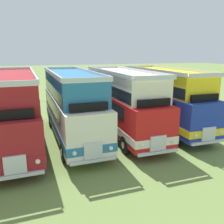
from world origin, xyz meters
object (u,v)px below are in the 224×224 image
bus_ninth_in_row (163,97)px  bus_sixth_in_row (15,107)px  bus_eighth_in_row (122,101)px  bus_seventh_in_row (72,104)px

bus_ninth_in_row → bus_sixth_in_row: bearing=179.5°
bus_eighth_in_row → bus_ninth_in_row: size_ratio=1.01×
bus_sixth_in_row → bus_ninth_in_row: bearing=-0.5°
bus_sixth_in_row → bus_ninth_in_row: (10.46, -0.09, -0.01)m
bus_eighth_in_row → bus_ninth_in_row: (3.49, 0.24, -0.00)m
bus_sixth_in_row → bus_eighth_in_row: bearing=-2.7°
bus_sixth_in_row → bus_ninth_in_row: 10.46m
bus_sixth_in_row → bus_eighth_in_row: same height
bus_seventh_in_row → bus_ninth_in_row: size_ratio=1.01×
bus_eighth_in_row → bus_ninth_in_row: 3.49m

